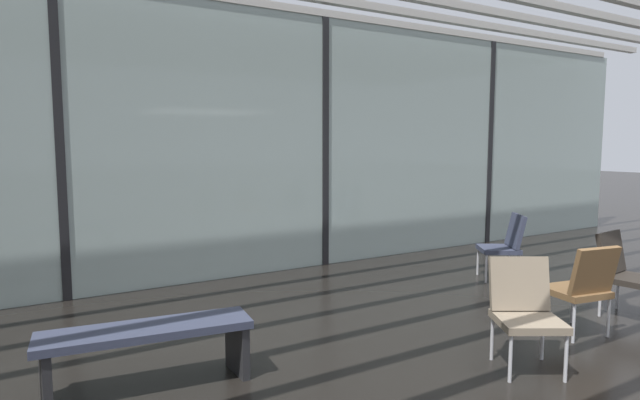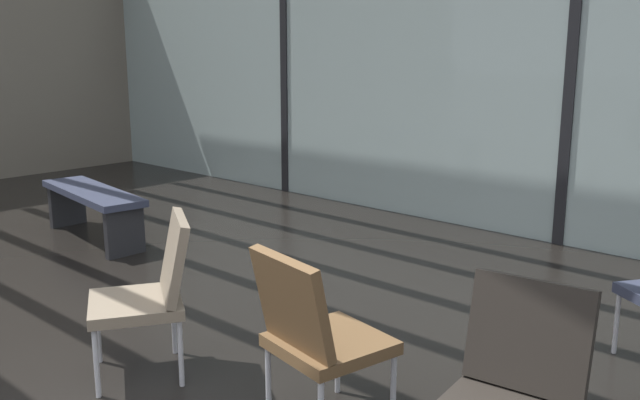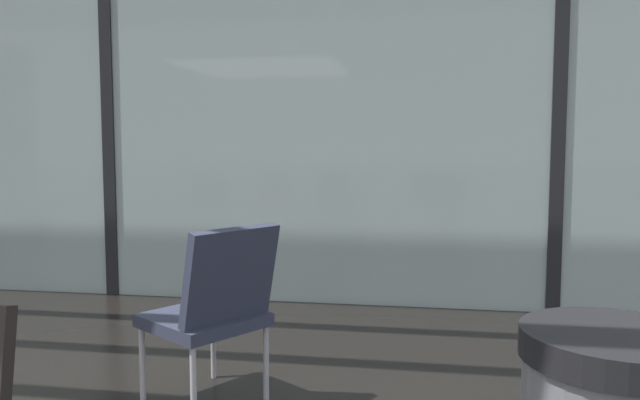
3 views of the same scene
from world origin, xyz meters
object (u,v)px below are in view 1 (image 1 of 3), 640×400
object	(u,v)px
parked_airplane	(233,135)
lounge_chair_1	(524,306)
lounge_chair_3	(623,269)
lounge_chair_2	(505,242)
lounge_chair_5	(582,284)
waiting_bench	(147,341)

from	to	relation	value
parked_airplane	lounge_chair_1	bearing A→B (deg)	-96.42
lounge_chair_3	parked_airplane	bearing A→B (deg)	90.09
lounge_chair_1	lounge_chair_2	size ratio (longest dim) A/B	1.00
lounge_chair_5	lounge_chair_1	bearing A→B (deg)	19.95
parked_airplane	lounge_chair_5	size ratio (longest dim) A/B	12.96
parked_airplane	lounge_chair_5	distance (m)	8.32
lounge_chair_2	lounge_chair_5	xyz separation A→B (m)	(-1.10, -1.78, 0.00)
lounge_chair_5	lounge_chair_2	bearing A→B (deg)	-110.83
lounge_chair_2	lounge_chair_5	distance (m)	2.10
parked_airplane	waiting_bench	size ratio (longest dim) A/B	7.32
parked_airplane	waiting_bench	world-z (taller)	parked_airplane
lounge_chair_1	waiting_bench	bearing A→B (deg)	-172.56
parked_airplane	lounge_chair_2	world-z (taller)	parked_airplane
lounge_chair_1	lounge_chair_2	bearing A→B (deg)	73.36
lounge_chair_2	lounge_chair_3	bearing A→B (deg)	27.42
lounge_chair_5	waiting_bench	size ratio (longest dim) A/B	0.57
parked_airplane	lounge_chair_5	world-z (taller)	parked_airplane
parked_airplane	lounge_chair_1	size ratio (longest dim) A/B	12.96
lounge_chair_3	lounge_chair_2	bearing A→B (deg)	76.45
lounge_chair_1	waiting_bench	size ratio (longest dim) A/B	0.57
lounge_chair_1	lounge_chair_5	size ratio (longest dim) A/B	1.00
lounge_chair_2	lounge_chair_3	world-z (taller)	same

